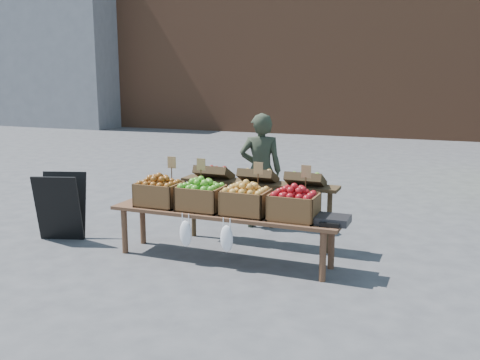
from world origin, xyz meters
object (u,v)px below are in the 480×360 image
at_px(crate_russet_pears, 201,198).
at_px(back_table, 258,204).
at_px(crate_red_apples, 246,202).
at_px(crate_golden_apples, 160,194).
at_px(crate_green_apples, 294,207).
at_px(weighing_scale, 333,220).
at_px(chalkboard_sign, 61,206).
at_px(vendor, 261,171).
at_px(display_bench, 224,236).

bearing_deg(crate_russet_pears, back_table, 59.27).
bearing_deg(crate_red_apples, crate_golden_apples, 180.00).
bearing_deg(back_table, crate_green_apples, -46.98).
bearing_deg(back_table, weighing_scale, -33.28).
relative_size(chalkboard_sign, crate_golden_apples, 1.74).
height_order(crate_russet_pears, crate_red_apples, same).
relative_size(crate_golden_apples, crate_russet_pears, 1.00).
distance_m(back_table, crate_golden_apples, 1.23).
bearing_deg(crate_green_apples, back_table, 133.02).
xyz_separation_m(back_table, crate_red_apples, (0.12, -0.72, 0.19)).
bearing_deg(vendor, chalkboard_sign, 14.03).
relative_size(vendor, crate_russet_pears, 3.18).
bearing_deg(vendor, back_table, 86.86).
relative_size(chalkboard_sign, crate_green_apples, 1.74).
relative_size(vendor, back_table, 0.76).
distance_m(vendor, crate_green_apples, 1.74).
bearing_deg(crate_green_apples, display_bench, 180.00).
height_order(crate_golden_apples, crate_green_apples, same).
bearing_deg(crate_red_apples, crate_russet_pears, 180.00).
bearing_deg(crate_golden_apples, crate_red_apples, 0.00).
xyz_separation_m(vendor, display_bench, (0.09, -1.48, -0.51)).
bearing_deg(crate_red_apples, back_table, 99.61).
bearing_deg(crate_golden_apples, chalkboard_sign, -178.43).
bearing_deg(crate_green_apples, crate_russet_pears, 180.00).
height_order(back_table, display_bench, back_table).
bearing_deg(vendor, display_bench, 72.60).
bearing_deg(crate_red_apples, crate_green_apples, 0.00).
xyz_separation_m(display_bench, crate_red_apples, (0.28, 0.00, 0.42)).
xyz_separation_m(back_table, crate_russet_pears, (-0.43, -0.72, 0.19)).
bearing_deg(back_table, display_bench, -102.00).
height_order(vendor, weighing_scale, vendor).
height_order(vendor, display_bench, vendor).
bearing_deg(chalkboard_sign, crate_green_apples, -17.58).
distance_m(crate_green_apples, weighing_scale, 0.44).
height_order(vendor, back_table, vendor).
xyz_separation_m(back_table, crate_golden_apples, (-0.98, -0.72, 0.19)).
distance_m(crate_red_apples, weighing_scale, 0.98).
relative_size(chalkboard_sign, back_table, 0.42).
bearing_deg(chalkboard_sign, weighing_scale, -17.67).
xyz_separation_m(display_bench, crate_russet_pears, (-0.28, 0.00, 0.42)).
distance_m(vendor, weighing_scale, 2.00).
height_order(chalkboard_sign, crate_green_apples, chalkboard_sign).
distance_m(vendor, crate_russet_pears, 1.49).
xyz_separation_m(vendor, chalkboard_sign, (-2.18, -1.52, -0.36)).
distance_m(vendor, back_table, 0.84).
height_order(chalkboard_sign, display_bench, chalkboard_sign).
distance_m(display_bench, crate_golden_apples, 0.93).
relative_size(chalkboard_sign, crate_russet_pears, 1.74).
xyz_separation_m(crate_golden_apples, weighing_scale, (2.08, 0.00, -0.10)).
bearing_deg(chalkboard_sign, crate_golden_apples, -16.74).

